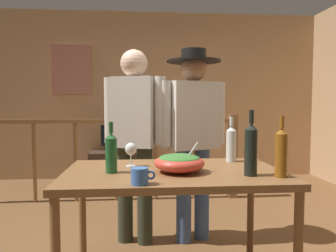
{
  "coord_description": "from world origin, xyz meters",
  "views": [
    {
      "loc": [
        -0.2,
        -2.44,
        1.19
      ],
      "look_at": [
        -0.01,
        -0.08,
        1.03
      ],
      "focal_mm": 34.72,
      "sensor_mm": 36.0,
      "label": 1
    }
  ],
  "objects_px": {
    "serving_table": "(173,183)",
    "wine_bottle_amber": "(281,152)",
    "mug_blue": "(140,176)",
    "wine_bottle_green": "(111,152)",
    "wine_bottle_dark": "(251,149)",
    "stair_railing": "(135,147)",
    "person_standing_left": "(134,131)",
    "framed_picture": "(71,69)",
    "wine_bottle_clear": "(231,143)",
    "tv_console": "(120,167)",
    "person_standing_right": "(193,127)",
    "salad_bowl": "(179,162)",
    "flat_screen_tv": "(120,136)",
    "wine_glass": "(131,150)"
  },
  "relations": [
    {
      "from": "wine_bottle_green",
      "to": "wine_bottle_clear",
      "type": "xyz_separation_m",
      "value": [
        0.81,
        0.31,
        0.01
      ]
    },
    {
      "from": "stair_railing",
      "to": "wine_bottle_clear",
      "type": "distance_m",
      "value": 1.94
    },
    {
      "from": "wine_glass",
      "to": "wine_bottle_green",
      "type": "distance_m",
      "value": 0.22
    },
    {
      "from": "stair_railing",
      "to": "serving_table",
      "type": "xyz_separation_m",
      "value": [
        0.27,
        -2.05,
        0.05
      ]
    },
    {
      "from": "wine_bottle_clear",
      "to": "mug_blue",
      "type": "relative_size",
      "value": 2.55
    },
    {
      "from": "wine_bottle_amber",
      "to": "mug_blue",
      "type": "xyz_separation_m",
      "value": [
        -0.78,
        -0.1,
        -0.1
      ]
    },
    {
      "from": "wine_glass",
      "to": "wine_bottle_clear",
      "type": "bearing_deg",
      "value": 9.9
    },
    {
      "from": "serving_table",
      "to": "person_standing_right",
      "type": "xyz_separation_m",
      "value": [
        0.25,
        0.8,
        0.29
      ]
    },
    {
      "from": "wine_bottle_amber",
      "to": "wine_bottle_clear",
      "type": "height_order",
      "value": "wine_bottle_amber"
    },
    {
      "from": "framed_picture",
      "to": "wine_bottle_green",
      "type": "bearing_deg",
      "value": -74.73
    },
    {
      "from": "framed_picture",
      "to": "wine_bottle_dark",
      "type": "height_order",
      "value": "framed_picture"
    },
    {
      "from": "wine_bottle_clear",
      "to": "person_standing_right",
      "type": "height_order",
      "value": "person_standing_right"
    },
    {
      "from": "wine_bottle_dark",
      "to": "serving_table",
      "type": "bearing_deg",
      "value": 156.21
    },
    {
      "from": "stair_railing",
      "to": "wine_bottle_dark",
      "type": "distance_m",
      "value": 2.36
    },
    {
      "from": "flat_screen_tv",
      "to": "person_standing_left",
      "type": "bearing_deg",
      "value": -82.95
    },
    {
      "from": "person_standing_right",
      "to": "stair_railing",
      "type": "bearing_deg",
      "value": -86.94
    },
    {
      "from": "framed_picture",
      "to": "salad_bowl",
      "type": "bearing_deg",
      "value": -68.59
    },
    {
      "from": "stair_railing",
      "to": "salad_bowl",
      "type": "bearing_deg",
      "value": -81.94
    },
    {
      "from": "stair_railing",
      "to": "tv_console",
      "type": "xyz_separation_m",
      "value": [
        -0.25,
        0.95,
        -0.43
      ]
    },
    {
      "from": "framed_picture",
      "to": "serving_table",
      "type": "relative_size",
      "value": 0.59
    },
    {
      "from": "salad_bowl",
      "to": "flat_screen_tv",
      "type": "bearing_deg",
      "value": 100.31
    },
    {
      "from": "serving_table",
      "to": "wine_bottle_green",
      "type": "distance_m",
      "value": 0.43
    },
    {
      "from": "wine_glass",
      "to": "person_standing_right",
      "type": "height_order",
      "value": "person_standing_right"
    },
    {
      "from": "person_standing_left",
      "to": "framed_picture",
      "type": "bearing_deg",
      "value": -47.95
    },
    {
      "from": "stair_railing",
      "to": "wine_bottle_clear",
      "type": "height_order",
      "value": "wine_bottle_clear"
    },
    {
      "from": "person_standing_left",
      "to": "person_standing_right",
      "type": "distance_m",
      "value": 0.51
    },
    {
      "from": "framed_picture",
      "to": "tv_console",
      "type": "height_order",
      "value": "framed_picture"
    },
    {
      "from": "serving_table",
      "to": "person_standing_left",
      "type": "distance_m",
      "value": 0.88
    },
    {
      "from": "stair_railing",
      "to": "wine_bottle_clear",
      "type": "bearing_deg",
      "value": -68.46
    },
    {
      "from": "person_standing_right",
      "to": "person_standing_left",
      "type": "bearing_deg",
      "value": -19.56
    },
    {
      "from": "flat_screen_tv",
      "to": "wine_glass",
      "type": "bearing_deg",
      "value": -84.82
    },
    {
      "from": "framed_picture",
      "to": "wine_bottle_green",
      "type": "distance_m",
      "value": 3.55
    },
    {
      "from": "wine_glass",
      "to": "wine_bottle_clear",
      "type": "height_order",
      "value": "wine_bottle_clear"
    },
    {
      "from": "framed_picture",
      "to": "stair_railing",
      "type": "distance_m",
      "value": 1.93
    },
    {
      "from": "salad_bowl",
      "to": "person_standing_left",
      "type": "height_order",
      "value": "person_standing_left"
    },
    {
      "from": "serving_table",
      "to": "wine_bottle_dark",
      "type": "height_order",
      "value": "wine_bottle_dark"
    },
    {
      "from": "stair_railing",
      "to": "wine_bottle_amber",
      "type": "height_order",
      "value": "wine_bottle_amber"
    },
    {
      "from": "serving_table",
      "to": "wine_bottle_dark",
      "type": "xyz_separation_m",
      "value": [
        0.42,
        -0.19,
        0.23
      ]
    },
    {
      "from": "wine_bottle_dark",
      "to": "wine_bottle_amber",
      "type": "height_order",
      "value": "wine_bottle_dark"
    },
    {
      "from": "wine_glass",
      "to": "flat_screen_tv",
      "type": "bearing_deg",
      "value": 95.18
    },
    {
      "from": "wine_bottle_green",
      "to": "person_standing_right",
      "type": "xyz_separation_m",
      "value": [
        0.63,
        0.84,
        0.09
      ]
    },
    {
      "from": "tv_console",
      "to": "person_standing_left",
      "type": "bearing_deg",
      "value": -83.05
    },
    {
      "from": "wine_bottle_amber",
      "to": "flat_screen_tv",
      "type": "bearing_deg",
      "value": 108.92
    },
    {
      "from": "tv_console",
      "to": "wine_glass",
      "type": "xyz_separation_m",
      "value": [
        0.26,
        -2.85,
        0.66
      ]
    },
    {
      "from": "wine_bottle_dark",
      "to": "wine_bottle_amber",
      "type": "distance_m",
      "value": 0.16
    },
    {
      "from": "serving_table",
      "to": "wine_bottle_amber",
      "type": "xyz_separation_m",
      "value": [
        0.58,
        -0.23,
        0.22
      ]
    },
    {
      "from": "person_standing_left",
      "to": "tv_console",
      "type": "bearing_deg",
      "value": -63.48
    },
    {
      "from": "wine_bottle_dark",
      "to": "flat_screen_tv",
      "type": "bearing_deg",
      "value": 106.63
    },
    {
      "from": "wine_bottle_green",
      "to": "wine_bottle_clear",
      "type": "bearing_deg",
      "value": 20.84
    },
    {
      "from": "tv_console",
      "to": "wine_bottle_clear",
      "type": "xyz_separation_m",
      "value": [
        0.96,
        -2.73,
        0.68
      ]
    }
  ]
}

